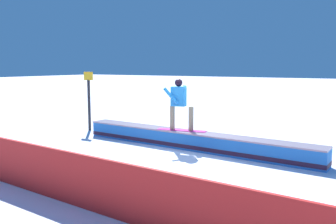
% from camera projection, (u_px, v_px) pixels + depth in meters
% --- Properties ---
extents(ground_plane, '(120.00, 120.00, 0.00)m').
position_uv_depth(ground_plane, '(191.00, 149.00, 10.21)').
color(ground_plane, white).
extents(grind_box, '(7.33, 1.10, 0.50)m').
position_uv_depth(grind_box, '(191.00, 141.00, 10.18)').
color(grind_box, blue).
rests_on(grind_box, ground_plane).
extents(snowboarder, '(1.46, 0.56, 1.47)m').
position_uv_depth(snowboarder, '(179.00, 102.00, 10.24)').
color(snowboarder, '#BE2992').
rests_on(snowboarder, grind_box).
extents(safety_fence, '(9.45, 0.73, 0.91)m').
position_uv_depth(safety_fence, '(65.00, 177.00, 6.18)').
color(safety_fence, red).
rests_on(safety_fence, ground_plane).
extents(trail_marker, '(0.40, 0.10, 2.12)m').
position_uv_depth(trail_marker, '(89.00, 99.00, 12.97)').
color(trail_marker, '#262628').
rests_on(trail_marker, ground_plane).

